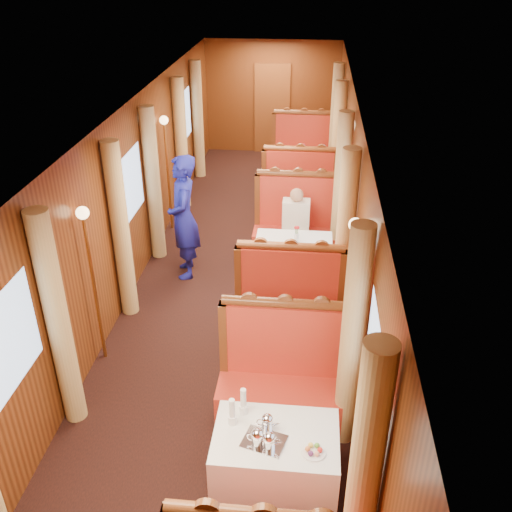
# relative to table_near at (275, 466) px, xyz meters

# --- Properties ---
(floor) EXTENTS (3.00, 12.00, 0.01)m
(floor) POSITION_rel_table_near_xyz_m (-0.75, 3.50, -0.38)
(floor) COLOR black
(floor) RESTS_ON ground
(ceiling) EXTENTS (3.00, 12.00, 0.01)m
(ceiling) POSITION_rel_table_near_xyz_m (-0.75, 3.50, 2.12)
(ceiling) COLOR silver
(ceiling) RESTS_ON wall_left
(wall_far) EXTENTS (3.00, 0.01, 2.50)m
(wall_far) POSITION_rel_table_near_xyz_m (-0.75, 9.50, 0.88)
(wall_far) COLOR brown
(wall_far) RESTS_ON floor
(wall_left) EXTENTS (0.01, 12.00, 2.50)m
(wall_left) POSITION_rel_table_near_xyz_m (-2.25, 3.50, 0.88)
(wall_left) COLOR brown
(wall_left) RESTS_ON floor
(wall_right) EXTENTS (0.01, 12.00, 2.50)m
(wall_right) POSITION_rel_table_near_xyz_m (0.75, 3.50, 0.88)
(wall_right) COLOR brown
(wall_right) RESTS_ON floor
(doorway_far) EXTENTS (0.80, 0.04, 2.00)m
(doorway_far) POSITION_rel_table_near_xyz_m (-0.75, 9.47, 0.62)
(doorway_far) COLOR brown
(doorway_far) RESTS_ON floor
(table_near) EXTENTS (1.05, 0.72, 0.75)m
(table_near) POSITION_rel_table_near_xyz_m (0.00, 0.00, 0.00)
(table_near) COLOR white
(table_near) RESTS_ON floor
(banquette_near_aft) EXTENTS (1.30, 0.55, 1.34)m
(banquette_near_aft) POSITION_rel_table_near_xyz_m (0.00, 1.01, 0.05)
(banquette_near_aft) COLOR #B5141B
(banquette_near_aft) RESTS_ON floor
(table_mid) EXTENTS (1.05, 0.72, 0.75)m
(table_mid) POSITION_rel_table_near_xyz_m (0.00, 3.50, 0.00)
(table_mid) COLOR white
(table_mid) RESTS_ON floor
(banquette_mid_fwd) EXTENTS (1.30, 0.55, 1.34)m
(banquette_mid_fwd) POSITION_rel_table_near_xyz_m (0.00, 2.49, 0.05)
(banquette_mid_fwd) COLOR #B5141B
(banquette_mid_fwd) RESTS_ON floor
(banquette_mid_aft) EXTENTS (1.30, 0.55, 1.34)m
(banquette_mid_aft) POSITION_rel_table_near_xyz_m (0.00, 4.51, 0.05)
(banquette_mid_aft) COLOR #B5141B
(banquette_mid_aft) RESTS_ON floor
(table_far) EXTENTS (1.05, 0.72, 0.75)m
(table_far) POSITION_rel_table_near_xyz_m (0.00, 7.00, 0.00)
(table_far) COLOR white
(table_far) RESTS_ON floor
(banquette_far_fwd) EXTENTS (1.30, 0.55, 1.34)m
(banquette_far_fwd) POSITION_rel_table_near_xyz_m (0.00, 5.99, 0.05)
(banquette_far_fwd) COLOR #B5141B
(banquette_far_fwd) RESTS_ON floor
(banquette_far_aft) EXTENTS (1.30, 0.55, 1.34)m
(banquette_far_aft) POSITION_rel_table_near_xyz_m (0.00, 8.01, 0.05)
(banquette_far_aft) COLOR #B5141B
(banquette_far_aft) RESTS_ON floor
(tea_tray) EXTENTS (0.40, 0.34, 0.01)m
(tea_tray) POSITION_rel_table_near_xyz_m (-0.09, -0.09, 0.38)
(tea_tray) COLOR silver
(tea_tray) RESTS_ON table_near
(teapot_left) EXTENTS (0.20, 0.16, 0.14)m
(teapot_left) POSITION_rel_table_near_xyz_m (-0.14, -0.13, 0.44)
(teapot_left) COLOR silver
(teapot_left) RESTS_ON tea_tray
(teapot_right) EXTENTS (0.19, 0.15, 0.14)m
(teapot_right) POSITION_rel_table_near_xyz_m (-0.04, -0.16, 0.44)
(teapot_right) COLOR silver
(teapot_right) RESTS_ON tea_tray
(teapot_back) EXTENTS (0.18, 0.14, 0.14)m
(teapot_back) POSITION_rel_table_near_xyz_m (-0.08, 0.04, 0.44)
(teapot_back) COLOR silver
(teapot_back) RESTS_ON tea_tray
(fruit_plate) EXTENTS (0.20, 0.20, 0.05)m
(fruit_plate) POSITION_rel_table_near_xyz_m (0.31, -0.16, 0.39)
(fruit_plate) COLOR white
(fruit_plate) RESTS_ON table_near
(cup_inboard) EXTENTS (0.08, 0.08, 0.26)m
(cup_inboard) POSITION_rel_table_near_xyz_m (-0.38, 0.09, 0.48)
(cup_inboard) COLOR white
(cup_inboard) RESTS_ON table_near
(cup_outboard) EXTENTS (0.08, 0.08, 0.26)m
(cup_outboard) POSITION_rel_table_near_xyz_m (-0.30, 0.23, 0.48)
(cup_outboard) COLOR white
(cup_outboard) RESTS_ON table_near
(rose_vase_mid) EXTENTS (0.06, 0.06, 0.36)m
(rose_vase_mid) POSITION_rel_table_near_xyz_m (0.04, 3.46, 0.55)
(rose_vase_mid) COLOR silver
(rose_vase_mid) RESTS_ON table_mid
(rose_vase_far) EXTENTS (0.06, 0.06, 0.36)m
(rose_vase_far) POSITION_rel_table_near_xyz_m (0.03, 7.03, 0.55)
(rose_vase_far) COLOR silver
(rose_vase_far) RESTS_ON table_far
(window_left_near) EXTENTS (0.01, 1.20, 0.90)m
(window_left_near) POSITION_rel_table_near_xyz_m (-2.24, 0.00, 1.07)
(window_left_near) COLOR #8EADD6
(window_left_near) RESTS_ON wall_left
(curtain_left_near_b) EXTENTS (0.22, 0.22, 2.35)m
(curtain_left_near_b) POSITION_rel_table_near_xyz_m (-2.13, 0.78, 0.80)
(curtain_left_near_b) COLOR tan
(curtain_left_near_b) RESTS_ON floor
(window_right_near) EXTENTS (0.01, 1.20, 0.90)m
(window_right_near) POSITION_rel_table_near_xyz_m (0.74, 0.00, 1.07)
(window_right_near) COLOR #8EADD6
(window_right_near) RESTS_ON wall_right
(curtain_right_near_a) EXTENTS (0.22, 0.22, 2.35)m
(curtain_right_near_a) POSITION_rel_table_near_xyz_m (0.63, -0.78, 0.80)
(curtain_right_near_a) COLOR tan
(curtain_right_near_a) RESTS_ON floor
(curtain_right_near_b) EXTENTS (0.22, 0.22, 2.35)m
(curtain_right_near_b) POSITION_rel_table_near_xyz_m (0.63, 0.78, 0.80)
(curtain_right_near_b) COLOR tan
(curtain_right_near_b) RESTS_ON floor
(window_left_mid) EXTENTS (0.01, 1.20, 0.90)m
(window_left_mid) POSITION_rel_table_near_xyz_m (-2.24, 3.50, 1.07)
(window_left_mid) COLOR #8EADD6
(window_left_mid) RESTS_ON wall_left
(curtain_left_mid_a) EXTENTS (0.22, 0.22, 2.35)m
(curtain_left_mid_a) POSITION_rel_table_near_xyz_m (-2.13, 2.72, 0.80)
(curtain_left_mid_a) COLOR tan
(curtain_left_mid_a) RESTS_ON floor
(curtain_left_mid_b) EXTENTS (0.22, 0.22, 2.35)m
(curtain_left_mid_b) POSITION_rel_table_near_xyz_m (-2.13, 4.28, 0.80)
(curtain_left_mid_b) COLOR tan
(curtain_left_mid_b) RESTS_ON floor
(window_right_mid) EXTENTS (0.01, 1.20, 0.90)m
(window_right_mid) POSITION_rel_table_near_xyz_m (0.74, 3.50, 1.07)
(window_right_mid) COLOR #8EADD6
(window_right_mid) RESTS_ON wall_right
(curtain_right_mid_a) EXTENTS (0.22, 0.22, 2.35)m
(curtain_right_mid_a) POSITION_rel_table_near_xyz_m (0.63, 2.72, 0.80)
(curtain_right_mid_a) COLOR tan
(curtain_right_mid_a) RESTS_ON floor
(curtain_right_mid_b) EXTENTS (0.22, 0.22, 2.35)m
(curtain_right_mid_b) POSITION_rel_table_near_xyz_m (0.63, 4.28, 0.80)
(curtain_right_mid_b) COLOR tan
(curtain_right_mid_b) RESTS_ON floor
(window_left_far) EXTENTS (0.01, 1.20, 0.90)m
(window_left_far) POSITION_rel_table_near_xyz_m (-2.24, 7.00, 1.07)
(window_left_far) COLOR #8EADD6
(window_left_far) RESTS_ON wall_left
(curtain_left_far_a) EXTENTS (0.22, 0.22, 2.35)m
(curtain_left_far_a) POSITION_rel_table_near_xyz_m (-2.13, 6.22, 0.80)
(curtain_left_far_a) COLOR tan
(curtain_left_far_a) RESTS_ON floor
(curtain_left_far_b) EXTENTS (0.22, 0.22, 2.35)m
(curtain_left_far_b) POSITION_rel_table_near_xyz_m (-2.13, 7.78, 0.80)
(curtain_left_far_b) COLOR tan
(curtain_left_far_b) RESTS_ON floor
(window_right_far) EXTENTS (0.01, 1.20, 0.90)m
(window_right_far) POSITION_rel_table_near_xyz_m (0.74, 7.00, 1.07)
(window_right_far) COLOR #8EADD6
(window_right_far) RESTS_ON wall_right
(curtain_right_far_a) EXTENTS (0.22, 0.22, 2.35)m
(curtain_right_far_a) POSITION_rel_table_near_xyz_m (0.63, 6.22, 0.80)
(curtain_right_far_a) COLOR tan
(curtain_right_far_a) RESTS_ON floor
(curtain_right_far_b) EXTENTS (0.22, 0.22, 2.35)m
(curtain_right_far_b) POSITION_rel_table_near_xyz_m (0.63, 7.78, 0.80)
(curtain_right_far_b) COLOR tan
(curtain_right_far_b) RESTS_ON floor
(sconce_left_fore) EXTENTS (0.14, 0.14, 1.95)m
(sconce_left_fore) POSITION_rel_table_near_xyz_m (-2.15, 1.75, 1.01)
(sconce_left_fore) COLOR #BF8C3F
(sconce_left_fore) RESTS_ON floor
(sconce_right_fore) EXTENTS (0.14, 0.14, 1.95)m
(sconce_right_fore) POSITION_rel_table_near_xyz_m (0.65, 1.75, 1.01)
(sconce_right_fore) COLOR #BF8C3F
(sconce_right_fore) RESTS_ON floor
(sconce_left_aft) EXTENTS (0.14, 0.14, 1.95)m
(sconce_left_aft) POSITION_rel_table_near_xyz_m (-2.15, 5.25, 1.01)
(sconce_left_aft) COLOR #BF8C3F
(sconce_left_aft) RESTS_ON floor
(sconce_right_aft) EXTENTS (0.14, 0.14, 1.95)m
(sconce_right_aft) POSITION_rel_table_near_xyz_m (0.65, 5.25, 1.01)
(sconce_right_aft) COLOR #BF8C3F
(sconce_right_aft) RESTS_ON floor
(steward) EXTENTS (0.58, 0.75, 1.82)m
(steward) POSITION_rel_table_near_xyz_m (-1.58, 3.77, 0.54)
(steward) COLOR navy
(steward) RESTS_ON floor
(passenger) EXTENTS (0.40, 0.44, 0.76)m
(passenger) POSITION_rel_table_near_xyz_m (-0.00, 4.24, 0.37)
(passenger) COLOR beige
(passenger) RESTS_ON banquette_mid_aft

